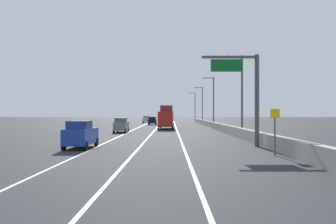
{
  "coord_description": "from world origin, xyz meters",
  "views": [
    {
      "loc": [
        0.45,
        -4.38,
        2.75
      ],
      "look_at": [
        0.08,
        51.72,
        2.89
      ],
      "focal_mm": 37.34,
      "sensor_mm": 36.0,
      "label": 1
    }
  ],
  "objects": [
    {
      "name": "jersey_barrier_right",
      "position": [
        8.11,
        40.0,
        0.55
      ],
      "size": [
        0.6,
        120.0,
        1.1
      ],
      "primitive_type": "cube",
      "color": "#9E998E",
      "rests_on": "ground_plane"
    },
    {
      "name": "lane_stripe_right",
      "position": [
        1.5,
        55.0,
        0.0
      ],
      "size": [
        0.16,
        130.0,
        0.0
      ],
      "primitive_type": "cube",
      "color": "silver",
      "rests_on": "ground_plane"
    },
    {
      "name": "car_silver_2",
      "position": [
        -6.22,
        92.16,
        0.98
      ],
      "size": [
        1.97,
        4.34,
        1.96
      ],
      "color": "#B7B7BC",
      "rests_on": "ground_plane"
    },
    {
      "name": "lamp_post_right_second",
      "position": [
        8.77,
        37.41,
        5.59
      ],
      "size": [
        2.14,
        0.44,
        9.7
      ],
      "color": "#4C4C51",
      "rests_on": "ground_plane"
    },
    {
      "name": "lane_stripe_left",
      "position": [
        -5.5,
        55.0,
        0.0
      ],
      "size": [
        0.16,
        130.0,
        0.0
      ],
      "primitive_type": "cube",
      "color": "silver",
      "rests_on": "ground_plane"
    },
    {
      "name": "lamp_post_right_fifth",
      "position": [
        8.58,
        113.69,
        5.59
      ],
      "size": [
        2.14,
        0.44,
        9.7
      ],
      "color": "#4C4C51",
      "rests_on": "ground_plane"
    },
    {
      "name": "ground_plane",
      "position": [
        0.0,
        64.0,
        0.0
      ],
      "size": [
        320.0,
        320.0,
        0.0
      ],
      "primitive_type": "plane",
      "color": "#26282B"
    },
    {
      "name": "car_gray_4",
      "position": [
        -6.47,
        44.73,
        1.03
      ],
      "size": [
        1.84,
        4.73,
        2.07
      ],
      "color": "slate",
      "rests_on": "ground_plane"
    },
    {
      "name": "lamp_post_right_fourth",
      "position": [
        8.7,
        88.26,
        5.59
      ],
      "size": [
        2.14,
        0.44,
        9.7
      ],
      "color": "#4C4C51",
      "rests_on": "ground_plane"
    },
    {
      "name": "lane_stripe_center",
      "position": [
        -2.0,
        55.0,
        0.0
      ],
      "size": [
        0.16,
        130.0,
        0.0
      ],
      "primitive_type": "cube",
      "color": "silver",
      "rests_on": "ground_plane"
    },
    {
      "name": "speed_advisory_sign",
      "position": [
        7.21,
        18.19,
        1.76
      ],
      "size": [
        0.6,
        0.11,
        3.0
      ],
      "color": "#4C4C51",
      "rests_on": "ground_plane"
    },
    {
      "name": "lamp_post_right_third",
      "position": [
        8.52,
        62.83,
        5.59
      ],
      "size": [
        2.14,
        0.44,
        9.7
      ],
      "color": "#4C4C51",
      "rests_on": "ground_plane"
    },
    {
      "name": "overhead_sign_gantry",
      "position": [
        6.77,
        24.05,
        4.73
      ],
      "size": [
        4.68,
        0.36,
        7.5
      ],
      "color": "#47474C",
      "rests_on": "ground_plane"
    },
    {
      "name": "car_black_3",
      "position": [
        -3.71,
        76.41,
        0.94
      ],
      "size": [
        1.91,
        4.16,
        1.89
      ],
      "color": "black",
      "rests_on": "ground_plane"
    },
    {
      "name": "car_blue_0",
      "position": [
        -6.49,
        22.6,
        1.06
      ],
      "size": [
        1.91,
        4.35,
        2.14
      ],
      "color": "#1E389E",
      "rests_on": "ground_plane"
    },
    {
      "name": "box_truck",
      "position": [
        -0.26,
        55.07,
        1.84
      ],
      "size": [
        2.64,
        8.26,
        4.04
      ],
      "color": "#A51E19",
      "rests_on": "ground_plane"
    },
    {
      "name": "car_red_1",
      "position": [
        -0.63,
        78.14,
        0.98
      ],
      "size": [
        1.92,
        4.18,
        1.98
      ],
      "color": "red",
      "rests_on": "ground_plane"
    }
  ]
}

